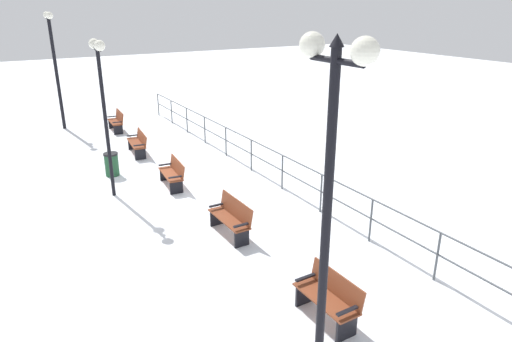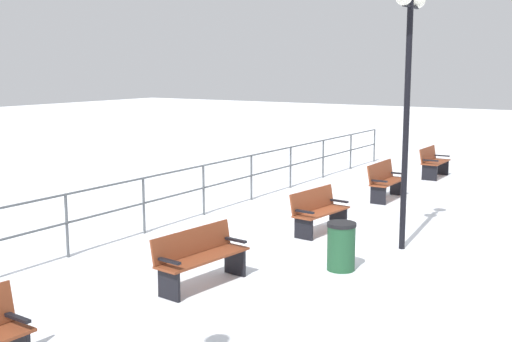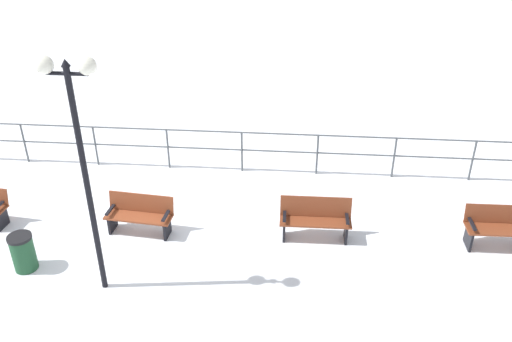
% 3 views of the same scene
% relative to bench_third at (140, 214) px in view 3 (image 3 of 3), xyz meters
% --- Properties ---
extents(ground_plane, '(80.00, 80.00, 0.00)m').
position_rel_bench_third_xyz_m(ground_plane, '(-0.07, -0.01, -0.45)').
color(ground_plane, white).
rests_on(ground_plane, ground).
extents(bench_third, '(0.65, 1.51, 0.86)m').
position_rel_bench_third_xyz_m(bench_third, '(0.00, 0.00, 0.00)').
color(bench_third, brown).
rests_on(bench_third, ground).
extents(bench_fourth, '(0.51, 1.54, 0.93)m').
position_rel_bench_third_xyz_m(bench_fourth, '(-0.11, 3.83, 0.04)').
color(bench_fourth, brown).
rests_on(bench_fourth, ground).
extents(bench_fifth, '(0.58, 1.39, 0.90)m').
position_rel_bench_third_xyz_m(bench_fifth, '(-0.12, 7.67, 0.02)').
color(bench_fifth, brown).
rests_on(bench_fifth, ground).
extents(lamppost_middle, '(0.30, 0.98, 4.61)m').
position_rel_bench_third_xyz_m(lamppost_middle, '(1.83, -0.23, 2.95)').
color(lamppost_middle, black).
rests_on(lamppost_middle, ground).
extents(waterfront_railing, '(0.05, 19.58, 1.14)m').
position_rel_bench_third_xyz_m(waterfront_railing, '(-2.88, -0.01, 0.32)').
color(waterfront_railing, '#4C5156').
rests_on(waterfront_railing, ground).
extents(trash_bin, '(0.48, 0.48, 0.80)m').
position_rel_bench_third_xyz_m(trash_bin, '(1.44, -1.98, -0.05)').
color(trash_bin, '#1E4C2D').
rests_on(trash_bin, ground).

